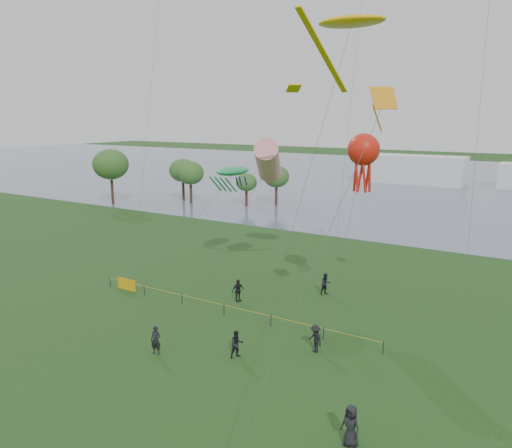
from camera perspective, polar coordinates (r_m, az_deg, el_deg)
The scene contains 16 objects.
ground_plane at distance 26.11m, azimuth -12.38°, elevation -21.66°, with size 400.00×400.00×0.00m, color #143410.
lake at distance 117.24m, azimuth 23.60°, elevation 4.20°, with size 400.00×120.00×0.08m, color slate.
pavilion_left at distance 114.25m, azimuth 17.39°, elevation 5.99°, with size 22.00×8.00×6.00m, color silver.
trees at distance 83.79m, azimuth -9.28°, elevation 6.06°, with size 28.69×18.21×9.10m.
fence at distance 41.10m, azimuth -10.75°, elevation -7.71°, with size 24.07×0.07×1.05m.
spectator_a at distance 31.19m, azimuth -2.20°, elevation -13.57°, with size 0.84×0.65×1.73m, color black.
spectator_b at distance 32.02m, azimuth 6.80°, elevation -12.87°, with size 1.15×0.66×1.78m, color black.
spectator_c at distance 39.86m, azimuth -2.08°, elevation -7.60°, with size 1.06×0.44×1.80m, color black.
spectator_d at distance 24.25m, azimuth 10.77°, elevation -21.73°, with size 0.96×0.62×1.96m, color black.
spectator_f at distance 32.18m, azimuth -11.38°, elevation -12.88°, with size 0.66×0.43×1.81m, color black.
spectator_g at distance 41.72m, azimuth 7.97°, elevation -6.80°, with size 0.87×0.68×1.79m, color black.
kite_stingray at distance 35.01m, azimuth 10.74°, elevation 21.64°, with size 5.53×9.89×20.73m.
kite_windsock at distance 41.05m, azimuth 1.37°, elevation 7.18°, with size 5.87×7.86×12.78m.
kite_creature at distance 44.88m, azimuth -2.69°, elevation 6.02°, with size 6.13×8.75×10.00m.
kite_octopus at distance 35.02m, azimuth 12.18°, elevation 8.20°, with size 2.20×6.24×13.30m.
kite_delta at distance 25.90m, azimuth 13.52°, elevation 11.73°, with size 2.19×14.60×15.91m.
Camera 1 is at (15.42, -15.32, 14.47)m, focal length 35.00 mm.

